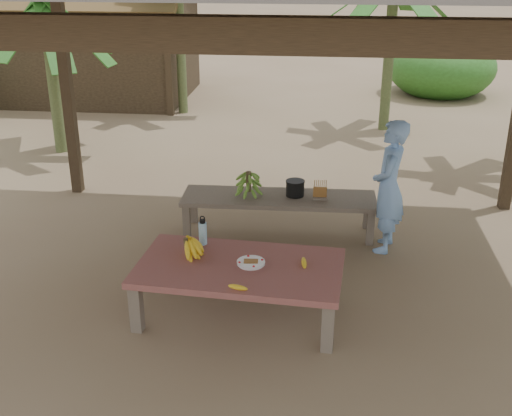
# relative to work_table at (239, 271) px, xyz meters

# --- Properties ---
(ground) EXTENTS (80.00, 80.00, 0.00)m
(ground) POSITION_rel_work_table_xyz_m (0.20, 0.57, -0.43)
(ground) COLOR brown
(ground) RESTS_ON ground
(work_table) EXTENTS (1.87, 1.13, 0.50)m
(work_table) POSITION_rel_work_table_xyz_m (0.00, 0.00, 0.00)
(work_table) COLOR brown
(work_table) RESTS_ON ground
(bench) EXTENTS (2.21, 0.65, 0.45)m
(bench) POSITION_rel_work_table_xyz_m (0.21, 1.80, -0.04)
(bench) COLOR brown
(bench) RESTS_ON ground
(ripe_banana_bunch) EXTENTS (0.32, 0.28, 0.18)m
(ripe_banana_bunch) POSITION_rel_work_table_xyz_m (-0.50, 0.14, 0.16)
(ripe_banana_bunch) COLOR yellow
(ripe_banana_bunch) RESTS_ON work_table
(plate) EXTENTS (0.25, 0.25, 0.04)m
(plate) POSITION_rel_work_table_xyz_m (0.10, 0.02, 0.08)
(plate) COLOR white
(plate) RESTS_ON work_table
(loose_banana_front) EXTENTS (0.17, 0.06, 0.04)m
(loose_banana_front) POSITION_rel_work_table_xyz_m (0.05, -0.43, 0.09)
(loose_banana_front) COLOR yellow
(loose_banana_front) RESTS_ON work_table
(loose_banana_side) EXTENTS (0.05, 0.17, 0.04)m
(loose_banana_side) POSITION_rel_work_table_xyz_m (0.56, 0.06, 0.09)
(loose_banana_side) COLOR yellow
(loose_banana_side) RESTS_ON work_table
(water_flask) EXTENTS (0.08, 0.08, 0.29)m
(water_flask) POSITION_rel_work_table_xyz_m (-0.40, 0.39, 0.18)
(water_flask) COLOR #4198CC
(water_flask) RESTS_ON work_table
(green_banana_stalk) EXTENTS (0.27, 0.27, 0.30)m
(green_banana_stalk) POSITION_rel_work_table_xyz_m (-0.13, 1.80, 0.17)
(green_banana_stalk) COLOR #598C2D
(green_banana_stalk) RESTS_ON bench
(cooking_pot) EXTENTS (0.21, 0.21, 0.18)m
(cooking_pot) POSITION_rel_work_table_xyz_m (0.39, 1.85, 0.10)
(cooking_pot) COLOR black
(cooking_pot) RESTS_ON bench
(skewer_rack) EXTENTS (0.18, 0.08, 0.24)m
(skewer_rack) POSITION_rel_work_table_xyz_m (0.68, 1.76, 0.14)
(skewer_rack) COLOR #A57F47
(skewer_rack) RESTS_ON bench
(woman) EXTENTS (0.45, 0.59, 1.45)m
(woman) POSITION_rel_work_table_xyz_m (1.40, 1.51, 0.29)
(woman) COLOR #78A4E4
(woman) RESTS_ON ground
(hut) EXTENTS (4.40, 3.43, 2.85)m
(hut) POSITION_rel_work_table_xyz_m (-4.30, 8.57, 0.67)
(hut) COLOR black
(hut) RESTS_ON ground
(banana_plant_w) EXTENTS (1.80, 1.80, 2.52)m
(banana_plant_w) POSITION_rel_work_table_xyz_m (-3.51, 4.56, 1.62)
(banana_plant_w) COLOR #596638
(banana_plant_w) RESTS_ON ground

